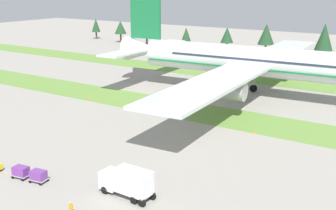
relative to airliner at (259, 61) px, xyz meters
name	(u,v)px	position (x,y,z in m)	size (l,w,h in m)	color
grass_strip_near	(177,108)	(-10.00, -17.56, -7.96)	(320.00, 11.72, 0.01)	olive
grass_strip_far	(247,77)	(-10.00, 17.88, -7.96)	(320.00, 11.72, 0.01)	olive
airliner	(259,61)	(0.00, 0.00, 0.00)	(70.08, 85.98, 22.24)	silver
cargo_dolly_lead	(21,171)	(-9.54, -56.24, -7.05)	(2.39, 1.80, 1.55)	#A3A3A8
cargo_dolly_second	(38,175)	(-6.67, -55.83, -7.05)	(2.39, 1.80, 1.55)	#A3A3A8
catering_truck	(127,181)	(5.14, -52.61, -6.01)	(6.98, 2.37, 3.58)	silver
ground_crew_marshaller	(71,209)	(2.96, -59.58, -7.02)	(0.36, 0.56, 1.74)	black
taxiway_marker_0	(254,132)	(8.98, -23.28, -7.73)	(0.44, 0.44, 0.47)	orange
taxiway_marker_1	(127,107)	(-18.66, -22.76, -7.73)	(0.44, 0.44, 0.46)	orange
taxiway_marker_2	(89,97)	(-29.99, -21.87, -7.67)	(0.44, 0.44, 0.60)	orange
distant_tree_line	(319,40)	(-1.69, 56.26, -1.33)	(185.64, 10.49, 12.38)	#4C3823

